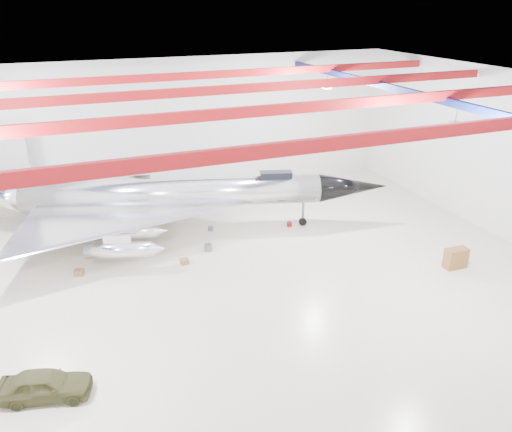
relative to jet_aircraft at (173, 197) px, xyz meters
name	(u,v)px	position (x,y,z in m)	size (l,w,h in m)	color
floor	(215,284)	(0.41, -8.04, -2.52)	(40.00, 40.00, 0.00)	beige
wall_back	(155,131)	(0.41, 6.96, 2.98)	(40.00, 40.00, 0.00)	silver
wall_right	(500,155)	(20.41, -8.04, 2.98)	(30.00, 30.00, 0.00)	silver
ceiling	(208,89)	(0.41, -8.04, 8.48)	(40.00, 40.00, 0.00)	#0A0F38
ceiling_structure	(208,103)	(0.41, -8.04, 7.80)	(39.50, 29.50, 1.08)	maroon
jet_aircraft	(173,197)	(0.00, 0.00, 0.00)	(27.58, 19.97, 7.69)	silver
jeep	(45,385)	(-8.64, -13.88, -1.90)	(1.47, 3.66, 1.25)	#3E3D1F
desk	(456,258)	(14.55, -11.53, -1.89)	(1.38, 0.69, 1.26)	brown
crate_ply	(79,272)	(-6.75, -4.04, -2.34)	(0.52, 0.42, 0.36)	olive
toolbox_red	(143,226)	(-2.10, 1.16, -2.36)	(0.47, 0.37, 0.33)	maroon
engine_drum	(208,247)	(1.26, -3.85, -2.29)	(0.51, 0.51, 0.46)	#59595B
tool_chest	(289,224)	(7.77, -2.38, -2.36)	(0.37, 0.37, 0.33)	maroon
oil_barrel	(184,261)	(-0.62, -5.02, -2.35)	(0.50, 0.40, 0.35)	olive
spares_box	(211,228)	(2.30, -0.93, -2.37)	(0.35, 0.35, 0.32)	#59595B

